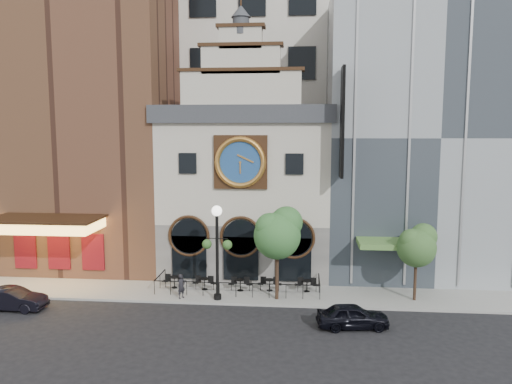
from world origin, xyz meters
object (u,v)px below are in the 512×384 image
at_px(tree_right, 417,245).
at_px(car_right, 353,316).
at_px(pedestrian, 181,286).
at_px(tree_left, 278,232).
at_px(bistro_4, 307,285).
at_px(bistro_3, 270,284).
at_px(car_left, 12,299).
at_px(bistro_2, 240,284).
at_px(lamppost, 217,242).
at_px(bistro_1, 205,283).
at_px(bistro_0, 174,281).

bearing_deg(tree_right, car_right, -133.95).
distance_m(pedestrian, tree_left, 7.01).
bearing_deg(car_right, bistro_4, 16.72).
xyz_separation_m(bistro_3, tree_right, (9.16, -0.94, 3.07)).
relative_size(bistro_3, car_left, 0.39).
relative_size(car_left, tree_right, 0.84).
bearing_deg(tree_right, bistro_2, 176.11).
xyz_separation_m(car_left, lamppost, (12.00, 2.51, 3.16)).
bearing_deg(car_left, bistro_2, -71.58).
bearing_deg(bistro_1, tree_left, -15.44).
bearing_deg(bistro_2, bistro_3, 5.60).
xyz_separation_m(bistro_0, pedestrian, (0.98, -2.00, 0.31)).
relative_size(bistro_4, tree_left, 0.27).
xyz_separation_m(tree_left, tree_right, (8.56, 0.58, -0.75)).
distance_m(bistro_4, car_right, 5.95).
bearing_deg(tree_left, car_right, -42.32).
height_order(bistro_4, pedestrian, pedestrian).
bearing_deg(bistro_3, pedestrian, -160.16).
xyz_separation_m(car_right, pedestrian, (-10.31, 3.44, 0.26)).
distance_m(bistro_2, lamppost, 3.87).
bearing_deg(car_right, bistro_3, 34.75).
bearing_deg(car_left, bistro_0, -62.20).
xyz_separation_m(bistro_0, bistro_2, (4.49, -0.22, 0.00)).
height_order(bistro_3, tree_right, tree_right).
bearing_deg(pedestrian, lamppost, -52.70).
bearing_deg(pedestrian, bistro_1, 5.44).
bearing_deg(car_right, bistro_2, 45.25).
bearing_deg(pedestrian, tree_left, -48.35).
distance_m(bistro_0, bistro_4, 8.87).
height_order(bistro_4, lamppost, lamppost).
distance_m(bistro_3, lamppost, 4.91).
bearing_deg(bistro_0, bistro_4, 0.05).
bearing_deg(bistro_3, bistro_2, -174.40).
distance_m(bistro_4, car_left, 18.16).
height_order(bistro_0, bistro_1, same).
bearing_deg(bistro_4, car_right, -66.04).
bearing_deg(tree_left, tree_right, 3.87).
relative_size(bistro_2, lamppost, 0.27).
height_order(bistro_1, bistro_2, same).
relative_size(pedestrian, tree_left, 0.26).
relative_size(bistro_2, car_left, 0.39).
distance_m(bistro_1, tree_right, 13.85).
relative_size(car_left, tree_left, 0.69).
bearing_deg(lamppost, bistro_3, 35.65).
height_order(bistro_0, bistro_4, same).
relative_size(bistro_1, car_right, 0.41).
distance_m(bistro_4, lamppost, 6.75).
bearing_deg(lamppost, bistro_1, 126.55).
bearing_deg(lamppost, car_right, -19.62).
distance_m(pedestrian, tree_right, 14.90).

